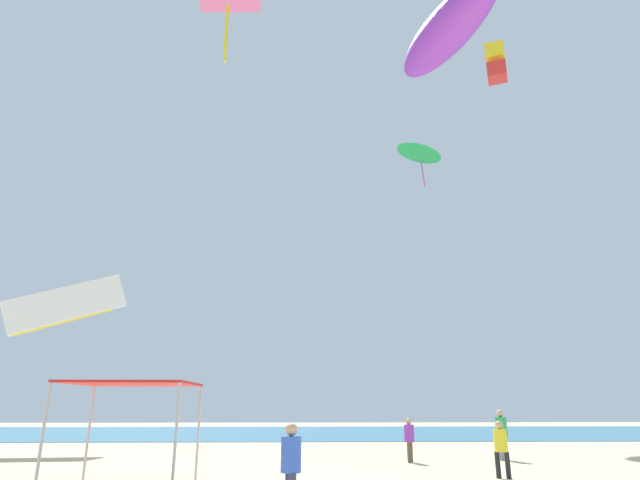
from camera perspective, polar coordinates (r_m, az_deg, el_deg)
ocean_strip at (r=44.18m, az=-1.92°, el=-20.12°), size 110.00×22.87×0.03m
canopy_tent at (r=14.85m, az=-19.62°, el=-14.89°), size 3.07×2.77×2.63m
person_near_tent at (r=21.71m, az=9.65°, el=-20.23°), size 0.38×0.40×1.58m
person_leftmost at (r=11.40m, az=-3.17°, el=-22.74°), size 0.41×0.45×1.72m
person_central at (r=17.67m, az=19.01°, el=-20.20°), size 0.39×0.38×1.61m
person_far_shore at (r=23.37m, az=19.08°, el=-18.91°), size 0.45×0.45×1.89m
kite_inflatable_purple at (r=23.15m, az=13.58°, el=21.23°), size 3.77×6.38×2.22m
kite_box_yellow at (r=37.52m, az=18.51°, el=17.74°), size 1.53×1.53×2.47m
kite_parafoil_white at (r=31.43m, az=-25.84°, el=-6.34°), size 5.83×2.71×3.72m
kite_delta_green at (r=44.74m, az=10.77°, el=9.57°), size 4.68×4.67×3.55m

